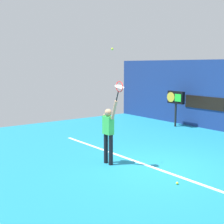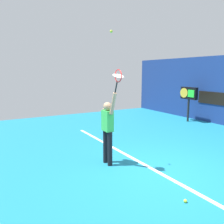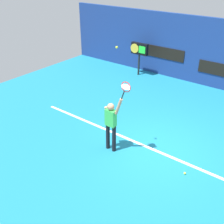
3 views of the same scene
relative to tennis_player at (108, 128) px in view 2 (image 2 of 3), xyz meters
name	(u,v)px [view 2 (image 2 of 3)]	position (x,y,z in m)	size (l,w,h in m)	color
ground_plane	(162,172)	(1.16, 0.91, -1.01)	(18.00, 18.00, 0.00)	teal
sponsor_banner_portside	(217,99)	(-1.84, 6.96, 0.21)	(2.20, 0.03, 0.60)	black
court_baseline	(159,173)	(1.16, 0.81, -1.00)	(10.00, 0.10, 0.01)	white
tennis_player	(108,128)	(0.00, 0.00, 0.00)	(0.68, 0.31, 1.97)	black
tennis_racket	(118,77)	(0.52, 0.00, 1.34)	(0.40, 0.27, 0.63)	black
tennis_ball	(111,31)	(0.20, -0.01, 2.42)	(0.07, 0.07, 0.07)	#CCE033
scoreboard_clock	(189,95)	(-2.93, 6.22, 0.34)	(0.96, 0.20, 1.73)	black
spare_ball	(185,201)	(2.44, 0.35, -0.98)	(0.07, 0.07, 0.07)	#CCE033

